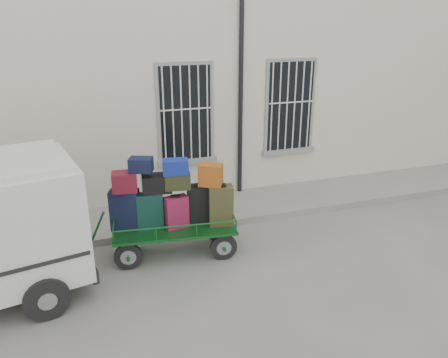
% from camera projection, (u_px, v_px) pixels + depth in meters
% --- Properties ---
extents(ground, '(80.00, 80.00, 0.00)m').
position_uv_depth(ground, '(246.00, 257.00, 8.45)').
color(ground, slate).
rests_on(ground, ground).
extents(building, '(24.00, 5.15, 6.00)m').
position_uv_depth(building, '(177.00, 68.00, 12.28)').
color(building, beige).
rests_on(building, ground).
extents(sidewalk, '(24.00, 1.70, 0.15)m').
position_uv_depth(sidewalk, '(213.00, 209.00, 10.38)').
color(sidewalk, gray).
rests_on(sidewalk, ground).
extents(luggage_cart, '(2.76, 1.33, 2.00)m').
position_uv_depth(luggage_cart, '(171.00, 206.00, 8.25)').
color(luggage_cart, black).
rests_on(luggage_cart, ground).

